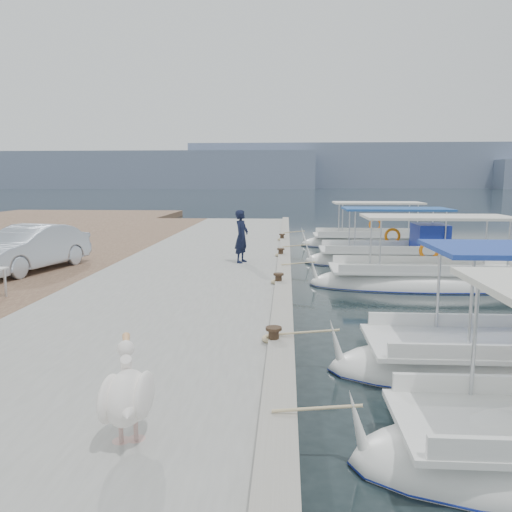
% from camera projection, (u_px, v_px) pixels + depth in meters
% --- Properties ---
extents(ground, '(400.00, 400.00, 0.00)m').
position_uv_depth(ground, '(292.00, 318.00, 12.10)').
color(ground, black).
rests_on(ground, ground).
extents(concrete_quay, '(6.00, 40.00, 0.50)m').
position_uv_depth(concrete_quay, '(203.00, 270.00, 17.18)').
color(concrete_quay, gray).
rests_on(concrete_quay, ground).
extents(quay_curb, '(0.44, 40.00, 0.12)m').
position_uv_depth(quay_curb, '(284.00, 262.00, 16.97)').
color(quay_curb, gray).
rests_on(quay_curb, concrete_quay).
extents(cobblestone_strip, '(4.00, 40.00, 0.50)m').
position_uv_depth(cobblestone_strip, '(62.00, 269.00, 17.48)').
color(cobblestone_strip, brown).
rests_on(cobblestone_strip, ground).
extents(distant_hills, '(330.00, 60.00, 18.00)m').
position_uv_depth(distant_hills, '(358.00, 170.00, 207.97)').
color(distant_hills, slate).
rests_on(distant_hills, ground).
extents(fishing_caique_c, '(7.46, 2.29, 2.83)m').
position_uv_depth(fishing_caique_c, '(428.00, 283.00, 15.71)').
color(fishing_caique_c, white).
rests_on(fishing_caique_c, ground).
extents(fishing_caique_d, '(6.83, 2.33, 2.83)m').
position_uv_depth(fishing_caique_d, '(392.00, 259.00, 19.98)').
color(fishing_caique_d, white).
rests_on(fishing_caique_d, ground).
extents(fishing_caique_e, '(7.27, 2.32, 2.83)m').
position_uv_depth(fishing_caique_e, '(372.00, 244.00, 25.33)').
color(fishing_caique_e, white).
rests_on(fishing_caique_e, ground).
extents(mooring_bollards, '(0.28, 20.28, 0.33)m').
position_uv_depth(mooring_bollards, '(279.00, 278.00, 13.50)').
color(mooring_bollards, black).
rests_on(mooring_bollards, concrete_quay).
extents(pelican, '(0.66, 1.33, 1.03)m').
position_uv_depth(pelican, '(127.00, 394.00, 5.38)').
color(pelican, tan).
rests_on(pelican, concrete_quay).
extents(fisherman, '(0.62, 0.77, 1.82)m').
position_uv_depth(fisherman, '(242.00, 236.00, 17.11)').
color(fisherman, black).
rests_on(fisherman, concrete_quay).
extents(parked_car, '(2.44, 4.54, 1.42)m').
position_uv_depth(parked_car, '(29.00, 248.00, 15.62)').
color(parked_car, '#B2BDCC').
rests_on(parked_car, cobblestone_strip).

